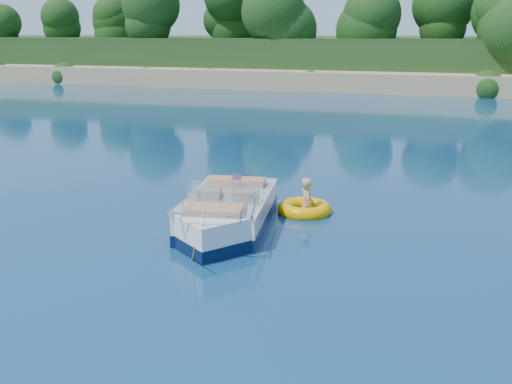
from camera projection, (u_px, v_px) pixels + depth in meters
ground at (203, 263)px, 11.48m from camera, size 160.00×160.00×0.00m
shoreline at (413, 62)px, 69.47m from camera, size 170.00×59.00×6.00m
treeline at (399, 19)px, 47.44m from camera, size 150.00×7.12×8.19m
motorboat at (226, 216)px, 13.34m from camera, size 2.38×5.19×1.74m
tow_tube at (304, 209)px, 14.68m from camera, size 1.60×1.60×0.37m
boy at (306, 212)px, 14.71m from camera, size 0.68×0.88×1.58m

